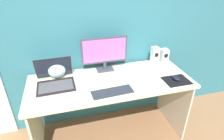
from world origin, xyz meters
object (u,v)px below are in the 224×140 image
Objects in this scene: speaker_right at (164,56)px; mouse at (176,78)px; monitor at (105,52)px; laptop at (55,80)px; fishbowl at (57,69)px; keyboard_external at (112,92)px; speaker_near_monitor at (155,55)px.

speaker_right is 1.62× the size of mouse.
monitor is 4.84× the size of mouse.
monitor reaches higher than laptop.
fishbowl reaches higher than speaker_right.
mouse is at bearing -101.17° from speaker_right.
speaker_right is 0.44× the size of keyboard_external.
mouse is at bearing -11.41° from laptop.
laptop is at bearing -98.15° from fishbowl.
monitor is 0.48m from keyboard_external.
keyboard_external is (-0.74, -0.43, -0.08)m from speaker_right.
speaker_near_monitor reaches higher than fishbowl.
monitor reaches higher than keyboard_external.
keyboard_external is at bearing -29.29° from laptop.
speaker_right is (0.70, -0.01, -0.12)m from monitor.
speaker_right is at bearing 72.26° from mouse.
speaker_near_monitor is 1.08m from fishbowl.
laptop is at bearing -171.97° from speaker_near_monitor.
laptop is at bearing -162.81° from monitor.
monitor is at bearing 179.48° from speaker_right.
fishbowl is at bearing -177.42° from monitor.
laptop reaches higher than speaker_right.
fishbowl is 1.18m from mouse.
monitor is 2.44× the size of speaker_near_monitor.
mouse is (1.14, -0.23, -0.03)m from laptop.
speaker_near_monitor is 0.57× the size of laptop.
keyboard_external is at bearing -95.01° from monitor.
keyboard_external is 3.72× the size of mouse.
monitor is 0.71m from speaker_right.
speaker_near_monitor is (0.58, -0.01, -0.10)m from monitor.
laptop is 0.14m from fishbowl.
fishbowl is 1.78× the size of mouse.
monitor is 2.72× the size of fishbowl.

